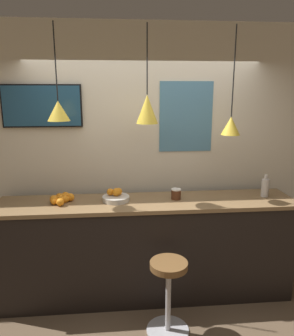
{
  "coord_description": "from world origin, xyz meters",
  "views": [
    {
      "loc": [
        -0.3,
        -2.55,
        2.2
      ],
      "look_at": [
        0.0,
        0.64,
        1.43
      ],
      "focal_mm": 35.0,
      "sensor_mm": 36.0,
      "label": 1
    }
  ],
  "objects_px": {
    "juice_bottle": "(265,187)",
    "spread_jar": "(176,194)",
    "bar_stool": "(168,287)",
    "mounted_tv": "(42,106)",
    "fruit_bowl": "(116,197)"
  },
  "relations": [
    {
      "from": "mounted_tv",
      "to": "juice_bottle",
      "type": "bearing_deg",
      "value": -7.84
    },
    {
      "from": "spread_jar",
      "to": "mounted_tv",
      "type": "relative_size",
      "value": 0.13
    },
    {
      "from": "bar_stool",
      "to": "spread_jar",
      "type": "xyz_separation_m",
      "value": [
        0.17,
        0.63,
        0.67
      ]
    },
    {
      "from": "bar_stool",
      "to": "fruit_bowl",
      "type": "xyz_separation_m",
      "value": [
        -0.46,
        0.64,
        0.66
      ]
    },
    {
      "from": "fruit_bowl",
      "to": "spread_jar",
      "type": "distance_m",
      "value": 0.63
    },
    {
      "from": "juice_bottle",
      "to": "mounted_tv",
      "type": "bearing_deg",
      "value": 172.16
    },
    {
      "from": "juice_bottle",
      "to": "spread_jar",
      "type": "distance_m",
      "value": 0.97
    },
    {
      "from": "fruit_bowl",
      "to": "spread_jar",
      "type": "relative_size",
      "value": 2.53
    },
    {
      "from": "juice_bottle",
      "to": "mounted_tv",
      "type": "height_order",
      "value": "mounted_tv"
    },
    {
      "from": "bar_stool",
      "to": "spread_jar",
      "type": "height_order",
      "value": "spread_jar"
    },
    {
      "from": "bar_stool",
      "to": "juice_bottle",
      "type": "distance_m",
      "value": 1.49
    },
    {
      "from": "bar_stool",
      "to": "mounted_tv",
      "type": "relative_size",
      "value": 0.87
    },
    {
      "from": "fruit_bowl",
      "to": "mounted_tv",
      "type": "bearing_deg",
      "value": 157.03
    },
    {
      "from": "fruit_bowl",
      "to": "spread_jar",
      "type": "height_order",
      "value": "fruit_bowl"
    },
    {
      "from": "juice_bottle",
      "to": "bar_stool",
      "type": "bearing_deg",
      "value": -150.94
    }
  ]
}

